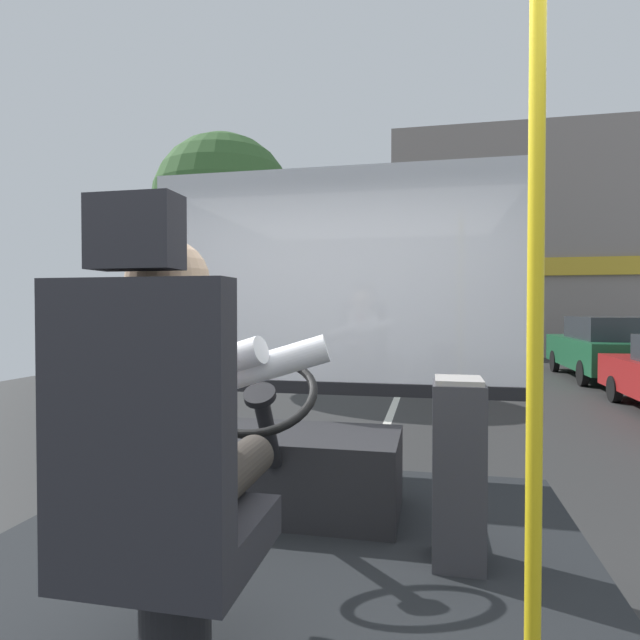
% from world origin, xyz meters
% --- Properties ---
extents(ground, '(18.00, 44.00, 0.06)m').
position_xyz_m(ground, '(0.00, 8.80, -0.02)').
color(ground, '#2C2C2C').
extents(driver_seat, '(0.48, 0.48, 1.30)m').
position_xyz_m(driver_seat, '(-0.08, -0.50, 1.19)').
color(driver_seat, black).
rests_on(driver_seat, bus_floor).
extents(bus_driver, '(0.79, 0.60, 0.78)m').
position_xyz_m(bus_driver, '(-0.08, -0.37, 1.37)').
color(bus_driver, '#332D28').
rests_on(bus_driver, driver_seat).
extents(steering_console, '(1.10, 0.99, 0.81)m').
position_xyz_m(steering_console, '(-0.08, 0.81, 0.86)').
color(steering_console, black).
rests_on(steering_console, bus_floor).
extents(handrail_pole, '(0.04, 0.04, 1.97)m').
position_xyz_m(handrail_pole, '(0.90, -0.24, 1.62)').
color(handrail_pole, yellow).
rests_on(handrail_pole, bus_floor).
extents(fare_box, '(0.20, 0.25, 0.75)m').
position_xyz_m(fare_box, '(0.73, 0.43, 1.01)').
color(fare_box, '#333338').
rests_on(fare_box, bus_floor).
extents(windshield_panel, '(2.50, 0.08, 1.48)m').
position_xyz_m(windshield_panel, '(0.00, 1.62, 1.68)').
color(windshield_panel, silver).
extents(street_tree, '(3.02, 3.02, 5.43)m').
position_xyz_m(street_tree, '(-3.81, 9.04, 3.90)').
color(street_tree, '#4C3828').
rests_on(street_tree, ground).
extents(shop_building, '(11.10, 4.21, 8.06)m').
position_xyz_m(shop_building, '(4.74, 19.27, 4.03)').
color(shop_building, gray).
rests_on(shop_building, ground).
extents(parked_car_green, '(1.96, 4.25, 1.47)m').
position_xyz_m(parked_car_green, '(4.71, 11.69, 0.76)').
color(parked_car_green, '#195633').
rests_on(parked_car_green, ground).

